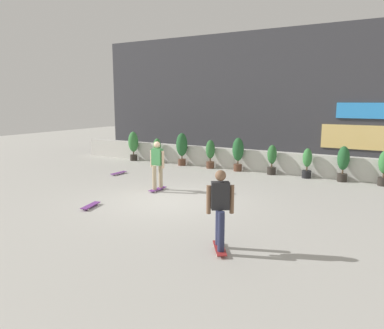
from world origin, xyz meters
name	(u,v)px	position (x,y,z in m)	size (l,w,h in m)	color
ground_plane	(168,200)	(0.00, 0.00, 0.00)	(48.00, 48.00, 0.00)	#B2AFA8
planter_wall	(242,159)	(0.00, 6.00, 0.45)	(18.00, 0.40, 0.90)	beige
building_backdrop	(272,96)	(0.01, 10.00, 3.25)	(20.00, 2.08, 6.50)	#38383D
potted_plant_0	(133,144)	(-5.77, 5.55, 0.86)	(0.50, 0.50, 1.48)	#2D2823
potted_plant_1	(157,150)	(-4.29, 5.55, 0.65)	(0.37, 0.37, 1.21)	black
potted_plant_2	(182,147)	(-2.87, 5.55, 0.90)	(0.53, 0.53, 1.54)	brown
potted_plant_3	(210,153)	(-1.36, 5.55, 0.71)	(0.41, 0.41, 1.29)	brown
potted_plant_4	(238,152)	(-0.01, 5.55, 0.84)	(0.49, 0.49, 1.46)	brown
potted_plant_5	(272,159)	(1.51, 5.55, 0.67)	(0.38, 0.38, 1.24)	#2D2823
potted_plant_6	(307,162)	(2.94, 5.55, 0.63)	(0.36, 0.36, 1.19)	black
potted_plant_7	(343,162)	(4.27, 5.55, 0.77)	(0.44, 0.44, 1.36)	#2D2823
potted_plant_8	(384,166)	(5.66, 5.55, 0.71)	(0.41, 0.41, 1.28)	#2D2823
skater_far_right	(157,164)	(-0.98, 0.86, 0.94)	(0.56, 0.80, 1.70)	#72338C
skater_by_wall_right	(220,207)	(3.08, -2.74, 0.94)	(0.60, 0.78, 1.70)	maroon
skateboard_near_camera	(91,205)	(-1.51, -1.76, 0.06)	(0.39, 0.82, 0.08)	#72338C
skateboard_aside	(119,173)	(-4.04, 2.38, 0.06)	(0.23, 0.81, 0.08)	#72338C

